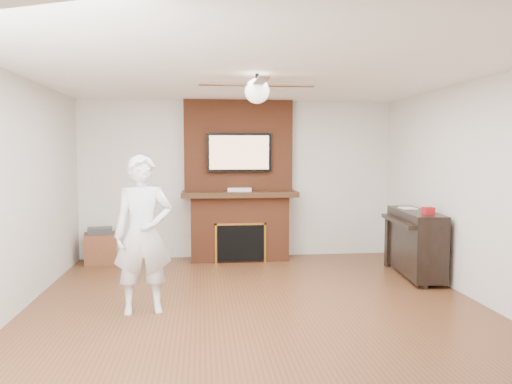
{
  "coord_description": "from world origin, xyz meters",
  "views": [
    {
      "loc": [
        -0.59,
        -5.23,
        1.68
      ],
      "look_at": [
        0.09,
        0.9,
        1.19
      ],
      "focal_mm": 35.0,
      "sensor_mm": 36.0,
      "label": 1
    }
  ],
  "objects": [
    {
      "name": "candle_green",
      "position": [
        -0.12,
        2.36,
        0.05
      ],
      "size": [
        0.07,
        0.07,
        0.09
      ],
      "primitive_type": "cylinder",
      "color": "#476D2B",
      "rests_on": "ground"
    },
    {
      "name": "side_table",
      "position": [
        -2.12,
        2.48,
        0.25
      ],
      "size": [
        0.55,
        0.55,
        0.54
      ],
      "rotation": [
        0.0,
        0.0,
        0.19
      ],
      "color": "#582E19",
      "rests_on": "ground"
    },
    {
      "name": "tv",
      "position": [
        0.0,
        2.5,
        1.68
      ],
      "size": [
        1.0,
        0.08,
        0.6
      ],
      "color": "black",
      "rests_on": "fireplace"
    },
    {
      "name": "ceiling_fan",
      "position": [
        -0.0,
        0.0,
        2.33
      ],
      "size": [
        1.21,
        1.21,
        0.31
      ],
      "color": "black",
      "rests_on": "room_shell"
    },
    {
      "name": "room_shell",
      "position": [
        0.0,
        0.0,
        1.25
      ],
      "size": [
        5.36,
        5.86,
        2.86
      ],
      "color": "#4E2B17",
      "rests_on": "ground"
    },
    {
      "name": "fireplace",
      "position": [
        0.0,
        2.55,
        1.0
      ],
      "size": [
        1.78,
        0.64,
        2.5
      ],
      "color": "brown",
      "rests_on": "ground"
    },
    {
      "name": "cable_box",
      "position": [
        0.01,
        2.45,
        1.11
      ],
      "size": [
        0.39,
        0.25,
        0.05
      ],
      "primitive_type": "cube",
      "rotation": [
        0.0,
        0.0,
        -0.12
      ],
      "color": "silver",
      "rests_on": "fireplace"
    },
    {
      "name": "candle_blue",
      "position": [
        0.25,
        2.34,
        0.04
      ],
      "size": [
        0.06,
        0.06,
        0.07
      ],
      "primitive_type": "cylinder",
      "color": "#384BA9",
      "rests_on": "ground"
    },
    {
      "name": "candle_cream",
      "position": [
        0.09,
        2.31,
        0.06
      ],
      "size": [
        0.08,
        0.08,
        0.11
      ],
      "primitive_type": "cylinder",
      "color": "beige",
      "rests_on": "ground"
    },
    {
      "name": "person",
      "position": [
        -1.19,
        0.01,
        0.83
      ],
      "size": [
        0.66,
        0.49,
        1.66
      ],
      "primitive_type": "imported",
      "rotation": [
        0.0,
        0.0,
        0.16
      ],
      "color": "silver",
      "rests_on": "ground"
    },
    {
      "name": "candle_orange",
      "position": [
        -0.21,
        2.3,
        0.06
      ],
      "size": [
        0.07,
        0.07,
        0.11
      ],
      "primitive_type": "cylinder",
      "color": "orange",
      "rests_on": "ground"
    },
    {
      "name": "piano",
      "position": [
        2.28,
        1.17,
        0.48
      ],
      "size": [
        0.64,
        1.4,
        0.99
      ],
      "rotation": [
        0.0,
        0.0,
        -0.1
      ],
      "color": "black",
      "rests_on": "ground"
    }
  ]
}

